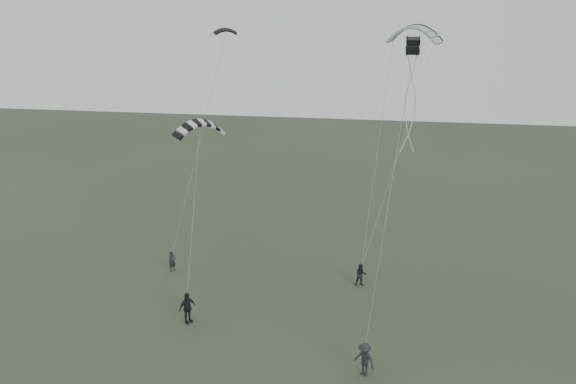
% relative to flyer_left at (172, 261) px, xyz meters
% --- Properties ---
extents(ground, '(140.00, 140.00, 0.00)m').
position_rel_flyer_left_xyz_m(ground, '(7.92, -6.95, -0.73)').
color(ground, '#333F2C').
rests_on(ground, ground).
extents(flyer_left, '(0.62, 0.63, 1.47)m').
position_rel_flyer_left_xyz_m(flyer_left, '(0.00, 0.00, 0.00)').
color(flyer_left, black).
rests_on(flyer_left, ground).
extents(flyer_right, '(0.86, 0.72, 1.56)m').
position_rel_flyer_left_xyz_m(flyer_right, '(13.23, 0.05, 0.05)').
color(flyer_right, black).
rests_on(flyer_right, ground).
extents(flyer_center, '(1.01, 1.19, 1.91)m').
position_rel_flyer_left_xyz_m(flyer_center, '(3.48, -6.48, 0.22)').
color(flyer_center, black).
rests_on(flyer_center, ground).
extents(flyer_far, '(1.34, 1.18, 1.80)m').
position_rel_flyer_left_xyz_m(flyer_far, '(13.94, -9.74, 0.17)').
color(flyer_far, '#242428').
rests_on(flyer_far, ground).
extents(kite_dark_small, '(1.72, 1.32, 0.66)m').
position_rel_flyer_left_xyz_m(kite_dark_small, '(2.93, 5.13, 15.59)').
color(kite_dark_small, black).
rests_on(kite_dark_small, flyer_left).
extents(kite_pale_large, '(4.12, 3.10, 1.80)m').
position_rel_flyer_left_xyz_m(kite_pale_large, '(15.91, 7.51, 15.78)').
color(kite_pale_large, '#B1B4B6').
rests_on(kite_pale_large, flyer_right).
extents(kite_striped, '(3.06, 3.03, 1.41)m').
position_rel_flyer_left_xyz_m(kite_striped, '(3.26, -2.19, 10.39)').
color(kite_striped, black).
rests_on(kite_striped, flyer_center).
extents(kite_box, '(0.71, 0.85, 0.86)m').
position_rel_flyer_left_xyz_m(kite_box, '(15.50, -4.28, 15.09)').
color(kite_box, black).
rests_on(kite_box, flyer_far).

